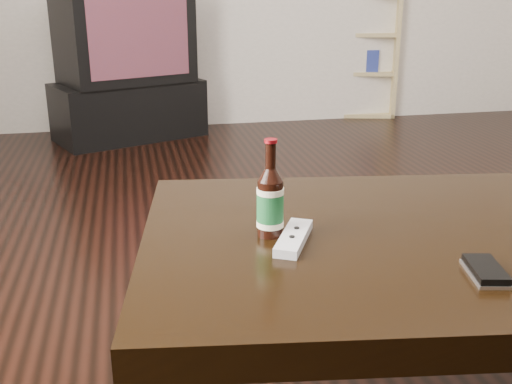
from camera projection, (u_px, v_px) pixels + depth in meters
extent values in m
cube|color=black|center=(470.00, 318.00, 1.93)|extent=(5.00, 6.00, 0.01)
cube|color=black|center=(129.00, 110.00, 4.15)|extent=(1.09, 0.82, 0.39)
cube|color=black|center=(124.00, 35.00, 3.99)|extent=(0.96, 0.79, 0.62)
cube|color=#BE3506|center=(140.00, 38.00, 3.79)|extent=(0.63, 0.26, 0.49)
cube|color=tan|center=(311.00, 34.00, 4.78)|extent=(0.11, 0.32, 1.30)
cube|color=tan|center=(395.00, 34.00, 4.76)|extent=(0.11, 0.32, 1.30)
cube|color=tan|center=(349.00, 113.00, 4.98)|extent=(0.76, 0.48, 0.03)
cube|color=tan|center=(351.00, 33.00, 4.91)|extent=(0.69, 0.20, 1.30)
cube|color=tan|center=(351.00, 72.00, 4.87)|extent=(0.69, 0.43, 0.03)
cube|color=tan|center=(353.00, 34.00, 4.77)|extent=(0.69, 0.43, 0.03)
cube|color=maroon|center=(339.00, 58.00, 4.82)|extent=(0.28, 0.25, 0.19)
cube|color=navy|center=(367.00, 60.00, 4.81)|extent=(0.20, 0.23, 0.17)
cube|color=white|center=(348.00, 20.00, 4.72)|extent=(0.34, 0.27, 0.19)
cube|color=black|center=(462.00, 245.00, 1.29)|extent=(1.47, 0.98, 0.07)
cylinder|color=black|center=(195.00, 291.00, 1.63)|extent=(0.09, 0.09, 0.44)
cylinder|color=black|center=(270.00, 208.00, 1.24)|extent=(0.07, 0.07, 0.12)
cylinder|color=#165727|center=(270.00, 207.00, 1.24)|extent=(0.07, 0.07, 0.07)
cylinder|color=#EEE7BE|center=(270.00, 191.00, 1.22)|extent=(0.07, 0.07, 0.01)
cylinder|color=#EEE7BE|center=(270.00, 223.00, 1.25)|extent=(0.07, 0.07, 0.01)
cone|color=black|center=(270.00, 174.00, 1.21)|extent=(0.07, 0.07, 0.03)
cylinder|color=black|center=(271.00, 155.00, 1.20)|extent=(0.03, 0.03, 0.05)
cylinder|color=maroon|center=(271.00, 141.00, 1.19)|extent=(0.03, 0.03, 0.01)
cube|color=silver|center=(485.00, 274.00, 1.08)|extent=(0.08, 0.12, 0.01)
cube|color=black|center=(486.00, 270.00, 1.08)|extent=(0.08, 0.12, 0.02)
cylinder|color=silver|center=(493.00, 275.00, 1.04)|extent=(0.03, 0.03, 0.00)
cube|color=silver|center=(294.00, 238.00, 1.22)|extent=(0.12, 0.17, 0.02)
cylinder|color=black|center=(297.00, 228.00, 1.24)|extent=(0.02, 0.02, 0.00)
cylinder|color=black|center=(292.00, 237.00, 1.20)|extent=(0.02, 0.02, 0.00)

